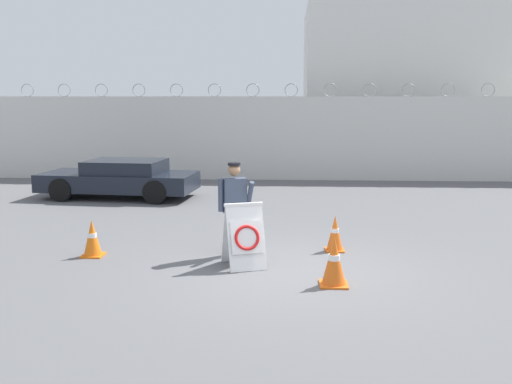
{
  "coord_description": "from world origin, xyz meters",
  "views": [
    {
      "loc": [
        -0.14,
        -9.17,
        2.83
      ],
      "look_at": [
        -0.72,
        1.53,
        1.09
      ],
      "focal_mm": 40.0,
      "sensor_mm": 36.0,
      "label": 1
    }
  ],
  "objects": [
    {
      "name": "ground_plane",
      "position": [
        0.0,
        0.0,
        0.0
      ],
      "size": [
        90.0,
        90.0,
        0.0
      ],
      "primitive_type": "plane",
      "color": "#5B5B5E"
    },
    {
      "name": "perimeter_wall",
      "position": [
        -0.0,
        11.15,
        1.48
      ],
      "size": [
        36.0,
        0.3,
        3.4
      ],
      "color": "silver",
      "rests_on": "ground_plane"
    },
    {
      "name": "building_block",
      "position": [
        5.16,
        15.68,
        3.25
      ],
      "size": [
        9.08,
        5.16,
        6.51
      ],
      "color": "silver",
      "rests_on": "ground_plane"
    },
    {
      "name": "barricade_sign",
      "position": [
        -0.85,
        0.26,
        0.55
      ],
      "size": [
        0.84,
        0.9,
        1.1
      ],
      "rotation": [
        0.0,
        0.0,
        0.33
      ],
      "color": "white",
      "rests_on": "ground_plane"
    },
    {
      "name": "security_guard",
      "position": [
        -1.08,
        0.99,
        0.95
      ],
      "size": [
        0.67,
        0.37,
        1.71
      ],
      "rotation": [
        0.0,
        0.0,
        0.42
      ],
      "color": "#232838",
      "rests_on": "ground_plane"
    },
    {
      "name": "traffic_cone_near",
      "position": [
        0.6,
        -0.67,
        0.38
      ],
      "size": [
        0.43,
        0.43,
        0.77
      ],
      "color": "orange",
      "rests_on": "ground_plane"
    },
    {
      "name": "traffic_cone_mid",
      "position": [
        -3.67,
        0.77,
        0.33
      ],
      "size": [
        0.38,
        0.38,
        0.68
      ],
      "color": "orange",
      "rests_on": "ground_plane"
    },
    {
      "name": "traffic_cone_far",
      "position": [
        0.78,
        1.39,
        0.34
      ],
      "size": [
        0.35,
        0.35,
        0.68
      ],
      "color": "orange",
      "rests_on": "ground_plane"
    },
    {
      "name": "parked_car_front_coupe",
      "position": [
        -4.97,
        7.02,
        0.57
      ],
      "size": [
        4.59,
        2.23,
        1.11
      ],
      "rotation": [
        0.0,
        0.0,
        3.05
      ],
      "color": "black",
      "rests_on": "ground_plane"
    }
  ]
}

